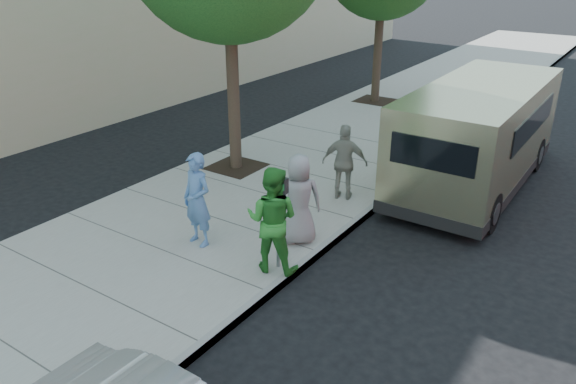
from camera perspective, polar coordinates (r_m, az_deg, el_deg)
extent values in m
plane|color=black|center=(10.75, -3.72, -4.52)|extent=(120.00, 120.00, 0.00)
cube|color=gray|center=(11.29, -7.77, -2.80)|extent=(5.00, 60.00, 0.15)
cube|color=gray|center=(10.00, 2.87, -6.35)|extent=(0.12, 60.00, 0.16)
cube|color=black|center=(13.70, -5.27, 2.60)|extent=(1.20, 1.20, 0.01)
cylinder|color=#38281E|center=(13.11, -5.60, 10.67)|extent=(0.28, 0.28, 3.96)
cube|color=black|center=(19.87, 8.79, 9.19)|extent=(1.20, 1.20, 0.01)
cylinder|color=#38281E|center=(19.50, 9.12, 14.18)|extent=(0.28, 0.28, 3.52)
cylinder|color=gray|center=(9.19, -1.01, -4.11)|extent=(0.06, 0.06, 1.28)
cube|color=gray|center=(8.89, -1.04, -0.19)|extent=(0.26, 0.10, 0.09)
cube|color=#2D2D30|center=(8.87, -1.60, 0.88)|extent=(0.15, 0.13, 0.25)
cube|color=#2D2D30|center=(8.78, -0.49, 0.64)|extent=(0.15, 0.13, 0.25)
cube|color=#C8C38F|center=(13.14, 18.73, 5.70)|extent=(2.14, 5.76, 2.12)
cube|color=#C8C38F|center=(16.23, 21.69, 6.65)|extent=(1.96, 0.59, 0.91)
cube|color=black|center=(10.39, 14.43, 3.70)|extent=(1.60, 0.02, 0.59)
cylinder|color=black|center=(15.39, 17.01, 5.04)|extent=(0.28, 0.81, 0.81)
cylinder|color=black|center=(15.00, 23.79, 3.55)|extent=(0.28, 0.81, 0.81)
cylinder|color=black|center=(11.91, 11.11, 0.18)|extent=(0.28, 0.81, 0.81)
cylinder|color=black|center=(11.41, 19.74, -1.94)|extent=(0.28, 0.81, 0.81)
imported|color=#557FB5|center=(9.94, -9.21, -0.79)|extent=(0.67, 0.49, 1.71)
imported|color=#2C882E|center=(9.02, -1.59, -2.82)|extent=(1.04, 0.91, 1.80)
imported|color=gray|center=(9.89, 1.12, -0.76)|extent=(0.96, 0.93, 1.66)
imported|color=gray|center=(11.70, 5.79, 3.02)|extent=(1.02, 0.69, 1.62)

